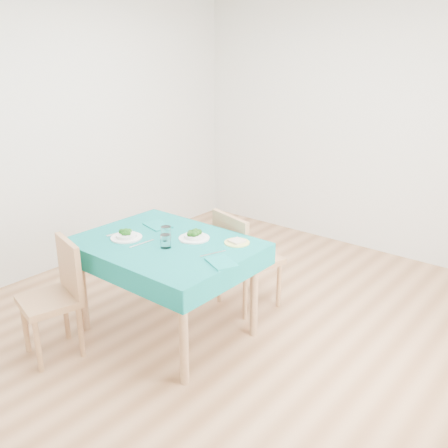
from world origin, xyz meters
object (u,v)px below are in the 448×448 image
Objects in this scene: table at (167,288)px; bowl_far at (194,235)px; side_plate at (237,243)px; bowl_near at (126,234)px; chair_far at (250,244)px; chair_near at (48,295)px.

bowl_far is at bearing 54.88° from table.
bowl_far is 1.24× the size of side_plate.
side_plate is at bearing 36.52° from table.
bowl_near reaches higher than side_plate.
table is at bearing -125.12° from bowl_far.
table is 0.81m from chair_far.
bowl_near is (-0.49, -0.89, 0.24)m from chair_far.
bowl_near is 0.51m from bowl_far.
chair_far is 4.74× the size of bowl_near.
chair_near is (-0.43, -0.73, 0.10)m from table.
chair_near is 0.85× the size of chair_far.
side_plate is (0.21, -0.44, 0.21)m from chair_far.
chair_near is at bearing -120.24° from table.
side_plate is at bearing 24.47° from bowl_far.
chair_near is 1.11m from bowl_far.
chair_far is (0.21, 0.76, 0.18)m from table.
bowl_near is at bearing -141.90° from bowl_far.
chair_near is 5.07× the size of side_plate.
chair_far reaches higher than bowl_far.
bowl_near is at bearing -153.71° from table.
chair_far is at bearing 74.26° from table.
chair_far is (0.64, 1.49, 0.08)m from chair_near.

